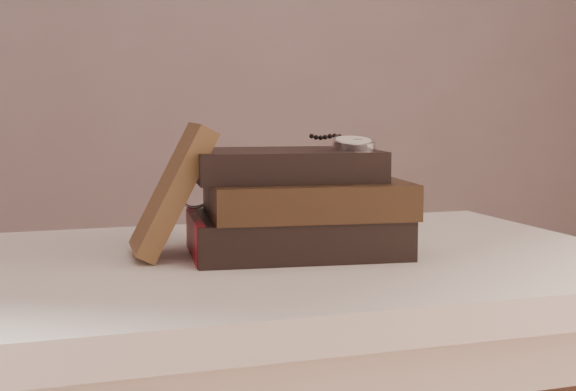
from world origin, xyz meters
name	(u,v)px	position (x,y,z in m)	size (l,w,h in m)	color
table	(242,329)	(0.00, 0.35, 0.66)	(1.00, 0.60, 0.75)	silver
book_stack	(297,205)	(0.07, 0.36, 0.81)	(0.29, 0.22, 0.13)	black
journal	(173,191)	(-0.08, 0.38, 0.83)	(0.03, 0.11, 0.18)	#482F1B
pocket_watch	(352,143)	(0.14, 0.34, 0.89)	(0.06, 0.16, 0.02)	silver
eyeglasses	(215,189)	(-0.01, 0.46, 0.83)	(0.13, 0.14, 0.05)	silver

